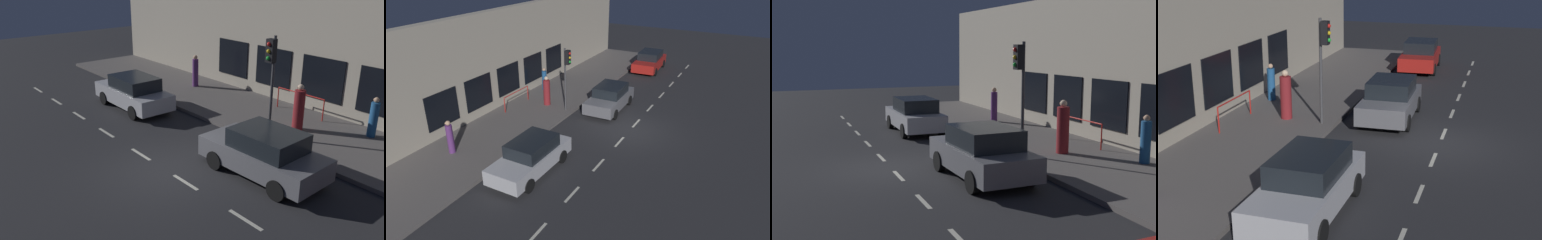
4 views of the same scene
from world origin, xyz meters
The scene contains 11 objects.
ground_plane centered at (0.00, 0.00, 0.00)m, with size 60.00×60.00×0.00m, color #28282B.
sidewalk centered at (6.25, 0.00, 0.07)m, with size 4.50×32.00×0.15m.
building_facade centered at (8.80, 0.00, 3.04)m, with size 0.65×32.00×6.09m.
lane_centre_line centered at (0.00, -1.00, 0.00)m, with size 0.12×27.20×0.01m.
traffic_light centered at (4.38, -0.49, 3.00)m, with size 0.46×0.32×3.91m.
parked_car_0 centered at (2.67, -11.51, 0.79)m, with size 2.11×4.39×1.58m.
parked_car_1 centered at (2.26, -2.20, 0.79)m, with size 2.05×4.18×1.58m.
parked_car_2 centered at (2.51, 6.11, 0.79)m, with size 1.91×4.39×1.58m.
pedestrian_0 centered at (7.67, -2.94, 0.88)m, with size 0.46×0.46×1.58m.
pedestrian_2 centered at (6.01, -0.69, 1.02)m, with size 0.61×0.61×1.90m.
red_railing centered at (7.60, 0.43, 0.89)m, with size 0.05×2.49×0.97m.
Camera 4 is at (-2.06, 17.64, 6.45)m, focal length 50.50 mm.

